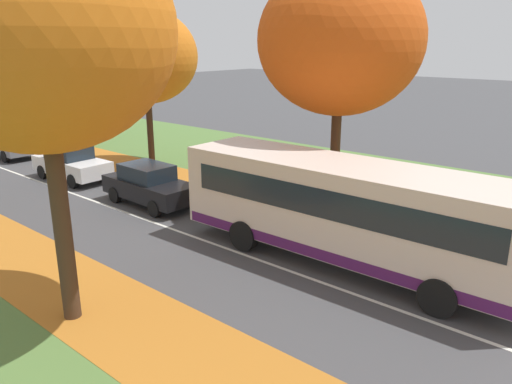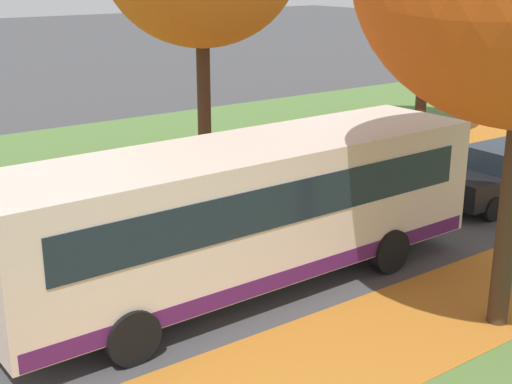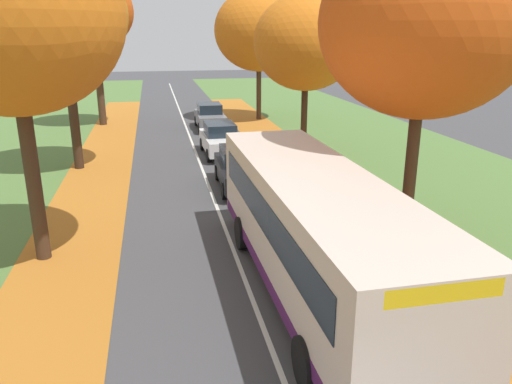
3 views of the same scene
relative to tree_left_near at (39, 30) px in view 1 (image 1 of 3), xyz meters
name	(u,v)px [view 1 (image 1 of 3)]	position (x,y,z in m)	size (l,w,h in m)	color
leaf_litter_left	(44,273)	(0.69, 2.71, -6.46)	(2.80, 60.00, 0.00)	#B26B23
grass_verge_right	(228,158)	(14.49, 8.71, -6.47)	(12.00, 90.00, 0.01)	#517538
leaf_litter_right	(256,198)	(9.89, 2.71, -6.46)	(2.80, 60.00, 0.00)	#B26B23
road_centre_line	(78,195)	(5.29, 8.71, -6.47)	(0.12, 80.00, 0.01)	silver
tree_left_near	(39,30)	(0.00, 0.00, 0.00)	(5.54, 5.54, 8.98)	#422D1E
tree_right_near	(340,40)	(10.72, -0.49, -0.19)	(5.87, 5.87, 8.94)	#422D1E
tree_right_mid	(146,56)	(10.74, 10.61, -0.94)	(5.15, 5.15, 7.86)	#382619
tree_right_far	(36,44)	(10.66, 21.42, -0.37)	(6.12, 6.12, 8.86)	#422D1E
bus	(347,208)	(6.80, -3.33, -4.77)	(2.77, 10.43, 2.98)	beige
car_black_lead	(149,185)	(6.53, 5.40, -5.66)	(1.87, 4.24, 1.62)	black
car_white_following	(71,163)	(6.51, 11.19, -5.66)	(1.85, 4.24, 1.62)	silver
car_grey_third_in_line	(8,142)	(6.80, 18.43, -5.66)	(1.81, 4.21, 1.62)	slate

